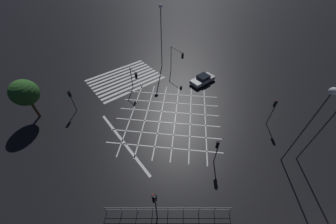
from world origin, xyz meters
The scene contains 13 objects.
ground_plane centered at (0.00, 0.00, 0.00)m, with size 200.00×200.00×0.00m, color black.
road_markings centered at (0.29, -7.60, 0.00)m, with size 16.66×23.75×0.01m.
traffic_light_sw_cross centered at (-7.95, -7.55, 3.24)m, with size 0.36×3.14×4.37m.
traffic_light_ne_cross centered at (8.33, 8.87, 3.10)m, with size 0.36×0.39×4.35m.
traffic_light_median_south centered at (0.22, -7.68, 2.62)m, with size 0.36×1.91×3.60m.
traffic_light_se_cross centered at (9.04, -8.82, 2.45)m, with size 0.36×0.39×3.42m.
traffic_light_median_north centered at (0.37, 8.21, 2.42)m, with size 0.36×0.39×3.38m.
traffic_light_nw_cross centered at (-9.14, 8.70, 2.74)m, with size 0.36×0.39×3.82m.
street_lamp_east centered at (-5.47, 12.71, 7.14)m, with size 0.60×0.60×9.57m.
street_lamp_west centered at (-7.56, -11.27, 7.37)m, with size 0.58×0.58×10.16m.
street_tree_near centered at (13.30, -10.81, 3.95)m, with size 3.19×3.19×5.57m.
waiting_car centered at (-9.43, -2.77, 0.60)m, with size 4.18×1.80×1.28m.
pedestrian_railing centered at (7.33, 9.18, 0.67)m, with size 8.42×6.73×1.05m.
Camera 1 is at (10.96, 13.73, 17.67)m, focal length 20.00 mm.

